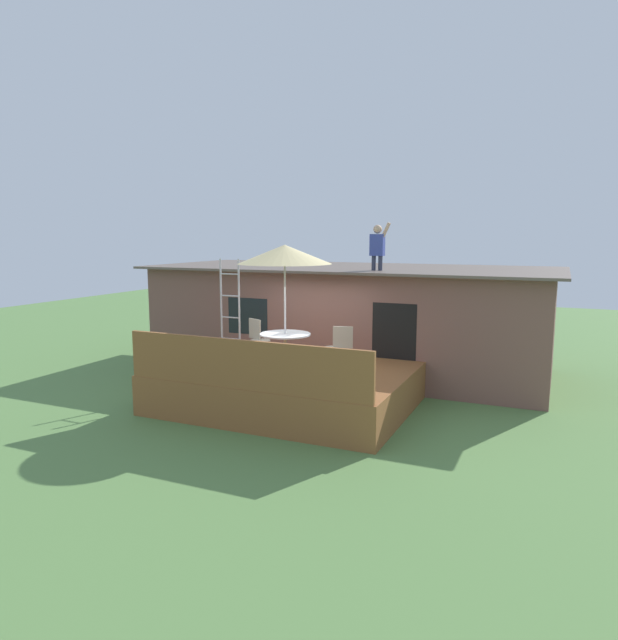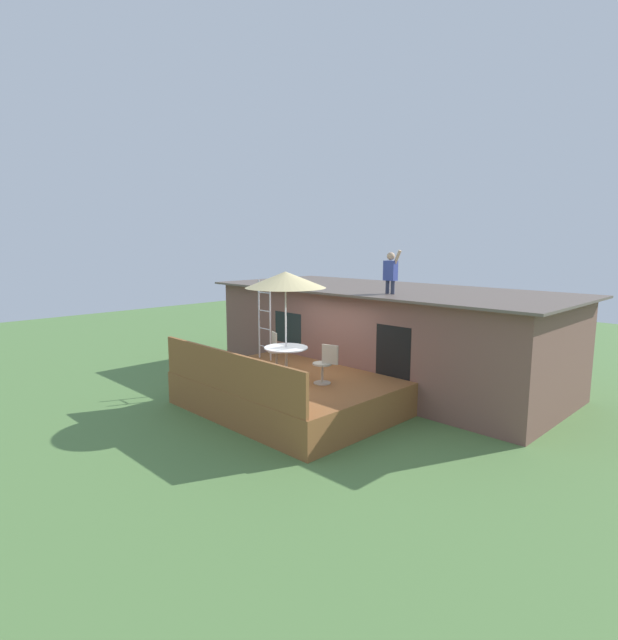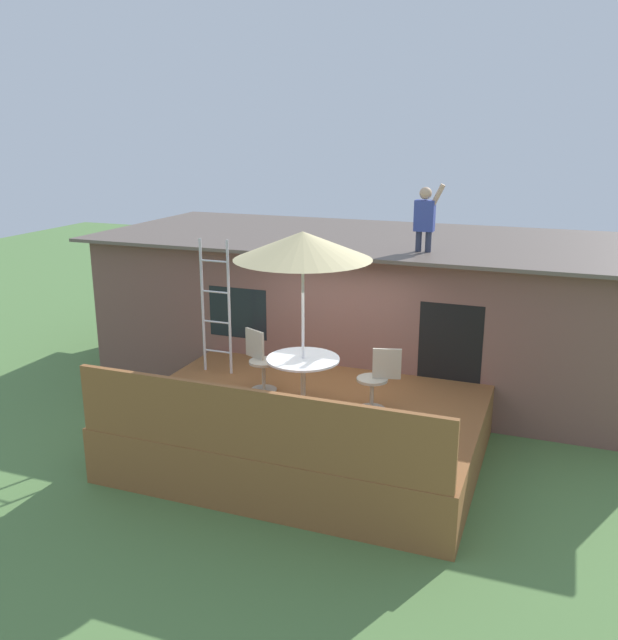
% 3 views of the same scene
% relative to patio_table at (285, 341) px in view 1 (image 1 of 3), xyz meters
% --- Properties ---
extents(ground_plane, '(40.00, 40.00, 0.00)m').
position_rel_patio_table_xyz_m(ground_plane, '(-0.00, 0.25, -1.39)').
color(ground_plane, '#567F42').
extents(house, '(10.50, 4.50, 2.71)m').
position_rel_patio_table_xyz_m(house, '(-0.00, 3.84, -0.02)').
color(house, brown).
rests_on(house, ground).
extents(deck, '(4.98, 3.98, 0.80)m').
position_rel_patio_table_xyz_m(deck, '(-0.00, 0.25, -0.99)').
color(deck, brown).
rests_on(deck, ground).
extents(deck_railing, '(4.88, 0.08, 0.90)m').
position_rel_patio_table_xyz_m(deck_railing, '(-0.00, -1.69, -0.14)').
color(deck_railing, brown).
rests_on(deck_railing, deck).
extents(patio_table, '(1.04, 1.04, 0.74)m').
position_rel_patio_table_xyz_m(patio_table, '(0.00, 0.00, 0.00)').
color(patio_table, '#A59E8C').
rests_on(patio_table, deck).
extents(patio_umbrella, '(1.90, 1.90, 2.54)m').
position_rel_patio_table_xyz_m(patio_umbrella, '(0.00, 0.00, 1.76)').
color(patio_umbrella, silver).
rests_on(patio_umbrella, deck).
extents(step_ladder, '(0.52, 0.04, 2.20)m').
position_rel_patio_table_xyz_m(step_ladder, '(-1.86, 0.89, 0.51)').
color(step_ladder, silver).
rests_on(step_ladder, deck).
extents(person_figure, '(0.47, 0.20, 1.11)m').
position_rel_patio_table_xyz_m(person_figure, '(1.14, 2.54, 1.94)').
color(person_figure, '#33384C').
rests_on(person_figure, house).
extents(patio_chair_left, '(0.59, 0.44, 0.92)m').
position_rel_patio_table_xyz_m(patio_chair_left, '(-0.87, 0.42, -0.13)').
color(patio_chair_left, '#A59E8C').
rests_on(patio_chair_left, deck).
extents(patio_chair_right, '(0.61, 0.44, 0.92)m').
position_rel_patio_table_xyz_m(patio_chair_right, '(1.01, 0.28, -0.13)').
color(patio_chair_right, '#A59E8C').
rests_on(patio_chair_right, deck).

